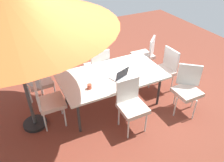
# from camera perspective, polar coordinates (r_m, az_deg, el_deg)

# --- Properties ---
(ground_plane) EXTENTS (10.00, 10.00, 0.02)m
(ground_plane) POSITION_cam_1_polar(r_m,az_deg,el_deg) (4.80, 0.00, -6.05)
(ground_plane) COLOR brown
(dining_table) EXTENTS (2.03, 1.14, 0.75)m
(dining_table) POSITION_cam_1_polar(r_m,az_deg,el_deg) (4.36, 0.00, 1.12)
(dining_table) COLOR silver
(dining_table) RESTS_ON ground_plane
(patio_umbrella) EXTENTS (3.18, 3.18, 2.46)m
(patio_umbrella) POSITION_cam_1_polar(r_m,az_deg,el_deg) (3.50, -25.88, 16.30)
(patio_umbrella) COLOR #4C4C4C
(patio_umbrella) RESTS_ON ground_plane
(chair_west) EXTENTS (0.47, 0.46, 0.98)m
(chair_west) POSITION_cam_1_polar(r_m,az_deg,el_deg) (5.06, 13.30, 3.17)
(chair_west) COLOR beige
(chair_west) RESTS_ON ground_plane
(chair_east) EXTENTS (0.48, 0.47, 0.98)m
(chair_east) POSITION_cam_1_polar(r_m,az_deg,el_deg) (4.18, -16.22, -4.88)
(chair_east) COLOR beige
(chair_east) RESTS_ON ground_plane
(chair_north) EXTENTS (0.46, 0.46, 0.98)m
(chair_north) POSITION_cam_1_polar(r_m,az_deg,el_deg) (3.97, 4.94, -5.73)
(chair_north) COLOR beige
(chair_north) RESTS_ON ground_plane
(chair_southeast) EXTENTS (0.58, 0.58, 0.98)m
(chair_southeast) POSITION_cam_1_polar(r_m,az_deg,el_deg) (4.76, -18.46, 0.00)
(chair_southeast) COLOR beige
(chair_southeast) RESTS_ON ground_plane
(chair_south) EXTENTS (0.47, 0.48, 0.98)m
(chair_south) POSITION_cam_1_polar(r_m,az_deg,el_deg) (5.02, -3.70, 3.82)
(chair_south) COLOR beige
(chair_south) RESTS_ON ground_plane
(chair_southwest) EXTENTS (0.59, 0.59, 0.98)m
(chair_southwest) POSITION_cam_1_polar(r_m,az_deg,el_deg) (5.59, 8.50, 6.92)
(chair_southwest) COLOR beige
(chair_southwest) RESTS_ON ground_plane
(chair_northwest) EXTENTS (0.58, 0.59, 0.98)m
(chair_northwest) POSITION_cam_1_polar(r_m,az_deg,el_deg) (4.57, 18.73, -1.59)
(chair_northwest) COLOR beige
(chair_northwest) RESTS_ON ground_plane
(laptop) EXTENTS (0.38, 0.34, 0.21)m
(laptop) POSITION_cam_1_polar(r_m,az_deg,el_deg) (4.23, 1.92, 1.43)
(laptop) COLOR #B7B7BC
(laptop) RESTS_ON dining_table
(cup) EXTENTS (0.08, 0.08, 0.09)m
(cup) POSITION_cam_1_polar(r_m,az_deg,el_deg) (3.96, -5.76, -1.41)
(cup) COLOR #CC4C33
(cup) RESTS_ON dining_table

